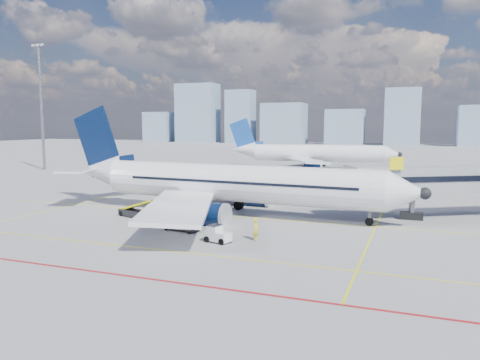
# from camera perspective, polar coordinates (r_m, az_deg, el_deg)

# --- Properties ---
(ground) EXTENTS (420.00, 420.00, 0.00)m
(ground) POSITION_cam_1_polar(r_m,az_deg,el_deg) (40.74, -4.97, -6.46)
(ground) COLOR gray
(ground) RESTS_ON ground
(apron_markings) EXTENTS (90.00, 35.12, 0.01)m
(apron_markings) POSITION_cam_1_polar(r_m,az_deg,el_deg) (37.63, -8.39, -7.61)
(apron_markings) COLOR yellow
(apron_markings) RESTS_ON ground
(floodlight_mast_nw) EXTENTS (3.20, 0.61, 25.45)m
(floodlight_mast_nw) POSITION_cam_1_polar(r_m,az_deg,el_deg) (104.79, -23.06, 8.57)
(floodlight_mast_nw) COLOR slate
(floodlight_mast_nw) RESTS_ON ground
(distant_skyline) EXTENTS (247.65, 15.69, 30.62)m
(distant_skyline) POSITION_cam_1_polar(r_m,az_deg,el_deg) (228.27, 12.35, 7.09)
(distant_skyline) COLOR #768EA3
(distant_skyline) RESTS_ON ground
(main_aircraft) EXTENTS (40.09, 34.91, 11.69)m
(main_aircraft) POSITION_cam_1_polar(r_m,az_deg,el_deg) (49.01, -2.18, -0.37)
(main_aircraft) COLOR silver
(main_aircraft) RESTS_ON ground
(second_aircraft) EXTENTS (36.48, 31.74, 10.79)m
(second_aircraft) POSITION_cam_1_polar(r_m,az_deg,el_deg) (100.94, 8.58, 3.23)
(second_aircraft) COLOR silver
(second_aircraft) RESTS_ON ground
(baggage_tug) EXTENTS (2.22, 1.66, 1.39)m
(baggage_tug) POSITION_cam_1_polar(r_m,az_deg,el_deg) (37.41, -2.81, -6.59)
(baggage_tug) COLOR silver
(baggage_tug) RESTS_ON ground
(cargo_dolly) EXTENTS (3.53, 2.07, 1.82)m
(cargo_dolly) POSITION_cam_1_polar(r_m,az_deg,el_deg) (41.55, -7.10, -4.82)
(cargo_dolly) COLOR black
(cargo_dolly) RESTS_ON ground
(belt_loader) EXTENTS (5.34, 2.88, 2.17)m
(belt_loader) POSITION_cam_1_polar(r_m,az_deg,el_deg) (48.51, -12.67, -3.78)
(belt_loader) COLOR black
(belt_loader) RESTS_ON ground
(ramp_worker) EXTENTS (0.47, 0.68, 1.80)m
(ramp_worker) POSITION_cam_1_polar(r_m,az_deg,el_deg) (37.95, 1.97, -6.03)
(ramp_worker) COLOR yellow
(ramp_worker) RESTS_ON ground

